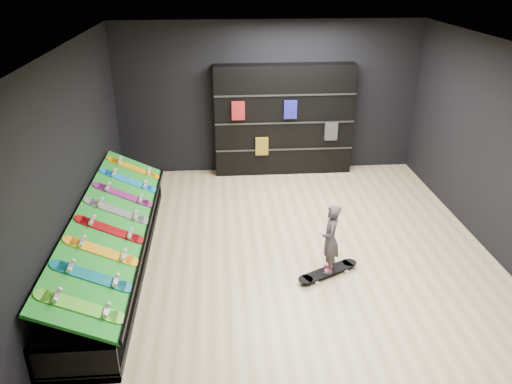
{
  "coord_description": "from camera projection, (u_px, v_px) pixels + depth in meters",
  "views": [
    {
      "loc": [
        -1.0,
        -6.21,
        4.0
      ],
      "look_at": [
        -0.5,
        0.2,
        1.0
      ],
      "focal_mm": 35.0,
      "sensor_mm": 36.0,
      "label": 1
    }
  ],
  "objects": [
    {
      "name": "child",
      "position": [
        330.0,
        252.0,
        6.79
      ],
      "size": [
        0.2,
        0.25,
        0.6
      ],
      "primitive_type": "imported",
      "rotation": [
        0.0,
        0.0,
        -1.77
      ],
      "color": "black",
      "rests_on": "floor_skateboard"
    },
    {
      "name": "display_board_4",
      "position": [
        117.0,
        211.0,
        7.13
      ],
      "size": [
        0.93,
        0.22,
        0.5
      ],
      "primitive_type": null,
      "rotation": [
        0.0,
        0.44,
        0.0
      ],
      "color": "black",
      "rests_on": "turf_ramp"
    },
    {
      "name": "wall_left",
      "position": [
        67.0,
        170.0,
        6.52
      ],
      "size": [
        0.02,
        7.0,
        3.0
      ],
      "primitive_type": "cube",
      "color": "black",
      "rests_on": "ground"
    },
    {
      "name": "display_board_0",
      "position": [
        81.0,
        306.0,
        5.17
      ],
      "size": [
        0.93,
        0.22,
        0.5
      ],
      "primitive_type": null,
      "rotation": [
        0.0,
        0.44,
        0.0
      ],
      "color": "green",
      "rests_on": "turf_ramp"
    },
    {
      "name": "display_board_6",
      "position": [
        129.0,
        181.0,
        8.11
      ],
      "size": [
        0.93,
        0.22,
        0.5
      ],
      "primitive_type": null,
      "rotation": [
        0.0,
        0.44,
        0.0
      ],
      "color": "blue",
      "rests_on": "turf_ramp"
    },
    {
      "name": "turf_ramp",
      "position": [
        113.0,
        222.0,
        6.89
      ],
      "size": [
        0.92,
        4.5,
        0.46
      ],
      "primitive_type": "cube",
      "rotation": [
        0.0,
        0.44,
        0.0
      ],
      "color": "#116E18",
      "rests_on": "display_rack"
    },
    {
      "name": "display_board_5",
      "position": [
        123.0,
        195.0,
        7.62
      ],
      "size": [
        0.93,
        0.22,
        0.5
      ],
      "primitive_type": null,
      "rotation": [
        0.0,
        0.44,
        0.0
      ],
      "color": "#2626BF",
      "rests_on": "turf_ramp"
    },
    {
      "name": "display_rack",
      "position": [
        113.0,
        250.0,
        7.08
      ],
      "size": [
        0.9,
        4.5,
        0.5
      ],
      "primitive_type": null,
      "color": "black",
      "rests_on": "ground"
    },
    {
      "name": "display_board_7",
      "position": [
        134.0,
        168.0,
        8.6
      ],
      "size": [
        0.93,
        0.22,
        0.5
      ],
      "primitive_type": null,
      "rotation": [
        0.0,
        0.44,
        0.0
      ],
      "color": "yellow",
      "rests_on": "turf_ramp"
    },
    {
      "name": "ceiling",
      "position": [
        298.0,
        50.0,
        6.1
      ],
      "size": [
        6.0,
        7.0,
        0.01
      ],
      "primitive_type": "cube",
      "color": "white",
      "rests_on": "ground"
    },
    {
      "name": "display_board_3",
      "position": [
        110.0,
        230.0,
        6.64
      ],
      "size": [
        0.93,
        0.22,
        0.5
      ],
      "primitive_type": null,
      "rotation": [
        0.0,
        0.44,
        0.0
      ],
      "color": "red",
      "rests_on": "turf_ramp"
    },
    {
      "name": "back_shelving",
      "position": [
        284.0,
        120.0,
        9.92
      ],
      "size": [
        2.75,
        0.32,
        2.2
      ],
      "primitive_type": "cube",
      "color": "black",
      "rests_on": "ground"
    },
    {
      "name": "display_board_1",
      "position": [
        92.0,
        276.0,
        5.66
      ],
      "size": [
        0.93,
        0.22,
        0.5
      ],
      "primitive_type": null,
      "rotation": [
        0.0,
        0.44,
        0.0
      ],
      "color": "#0C8C99",
      "rests_on": "turf_ramp"
    },
    {
      "name": "floor_skateboard",
      "position": [
        328.0,
        273.0,
        6.94
      ],
      "size": [
        0.97,
        0.64,
        0.09
      ],
      "primitive_type": null,
      "rotation": [
        0.0,
        0.0,
        0.48
      ],
      "color": "black",
      "rests_on": "ground"
    },
    {
      "name": "wall_front",
      "position": [
        365.0,
        344.0,
        3.57
      ],
      "size": [
        6.0,
        0.02,
        3.0
      ],
      "primitive_type": "cube",
      "color": "black",
      "rests_on": "ground"
    },
    {
      "name": "wall_right",
      "position": [
        507.0,
        157.0,
        6.95
      ],
      "size": [
        0.02,
        7.0,
        3.0
      ],
      "primitive_type": "cube",
      "color": "black",
      "rests_on": "ground"
    },
    {
      "name": "wall_back",
      "position": [
        268.0,
        98.0,
        9.9
      ],
      "size": [
        6.0,
        0.02,
        3.0
      ],
      "primitive_type": "cube",
      "color": "black",
      "rests_on": "ground"
    },
    {
      "name": "floor",
      "position": [
        291.0,
        258.0,
        7.37
      ],
      "size": [
        6.0,
        7.0,
        0.01
      ],
      "primitive_type": "cube",
      "color": "tan",
      "rests_on": "ground"
    },
    {
      "name": "display_board_2",
      "position": [
        102.0,
        251.0,
        6.15
      ],
      "size": [
        0.93,
        0.22,
        0.5
      ],
      "primitive_type": null,
      "rotation": [
        0.0,
        0.44,
        0.0
      ],
      "color": "orange",
      "rests_on": "turf_ramp"
    }
  ]
}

